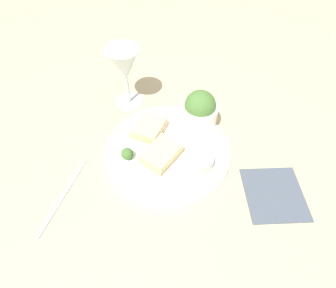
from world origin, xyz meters
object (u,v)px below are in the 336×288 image
salad_bowl (200,110)px  sauce_ramekin (201,161)px  cheese_toast_near (162,154)px  wine_glass (125,67)px  cheese_toast_far (149,128)px  fork (64,195)px  napkin (274,194)px

salad_bowl → sauce_ramekin: bearing=-126.9°
sauce_ramekin → cheese_toast_near: same height
cheese_toast_near → wine_glass: (0.04, 0.22, 0.09)m
cheese_toast_far → fork: cheese_toast_far is taller
sauce_ramekin → napkin: 0.17m
cheese_toast_near → fork: 0.23m
cheese_toast_far → napkin: (0.13, -0.30, -0.02)m
fork → wine_glass: bearing=33.2°
wine_glass → napkin: wine_glass is taller
cheese_toast_near → cheese_toast_far: bearing=76.6°
fork → napkin: bearing=-35.2°
cheese_toast_near → wine_glass: size_ratio=0.63×
cheese_toast_near → napkin: size_ratio=0.59×
salad_bowl → cheese_toast_near: bearing=-164.7°
cheese_toast_near → napkin: (0.15, -0.22, -0.02)m
wine_glass → fork: bearing=-146.8°
cheese_toast_near → napkin: 0.26m
wine_glass → fork: 0.34m
fork → cheese_toast_far: bearing=8.5°
salad_bowl → cheese_toast_far: bearing=160.2°
salad_bowl → cheese_toast_far: size_ratio=0.89×
cheese_toast_far → fork: 0.25m
wine_glass → fork: (-0.27, -0.17, -0.11)m
cheese_toast_near → napkin: bearing=-55.6°
sauce_ramekin → fork: size_ratio=0.34×
salad_bowl → cheese_toast_near: salad_bowl is taller
cheese_toast_near → fork: bearing=168.3°
napkin → cheese_toast_near: bearing=124.4°
sauce_ramekin → cheese_toast_near: bearing=131.3°
cheese_toast_far → wine_glass: (0.02, 0.14, 0.09)m
wine_glass → napkin: size_ratio=0.94×
sauce_ramekin → cheese_toast_far: bearing=105.1°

